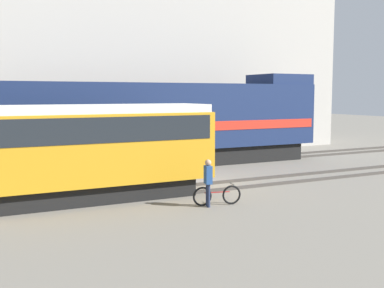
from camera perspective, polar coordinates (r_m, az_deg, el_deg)
The scene contains 8 objects.
ground_plane at distance 21.50m, azimuth -0.53°, elevation -4.63°, with size 120.00×120.00×0.00m, color slate.
track_near at distance 20.14m, azimuth 1.47°, elevation -5.16°, with size 60.00×1.51×0.14m.
track_far at distance 26.04m, azimuth -5.54°, elevation -2.65°, with size 60.00×1.51×0.14m.
building_backdrop at distance 32.92m, azimuth -10.57°, elevation 9.19°, with size 34.88×6.00×11.73m.
freight_locomotive at distance 26.32m, azimuth -2.86°, elevation 2.54°, with size 18.26×3.04×5.12m.
streetcar at distance 17.76m, azimuth -15.97°, elevation -0.47°, with size 11.72×2.54×3.55m.
bicycle at distance 17.21m, azimuth 2.99°, elevation -6.12°, with size 1.77×0.55×0.76m.
person at distance 16.83m, azimuth 1.92°, elevation -4.07°, with size 0.29×0.40×1.68m.
Camera 1 is at (-9.51, -18.88, 3.94)m, focal length 45.00 mm.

